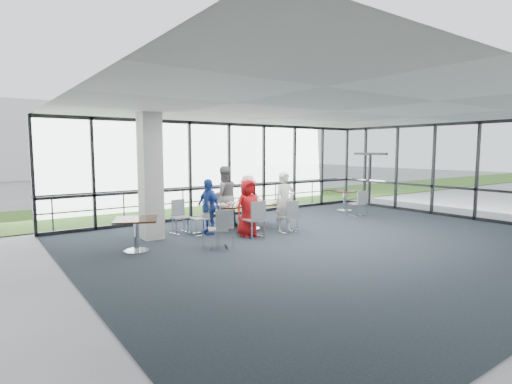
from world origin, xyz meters
TOP-DOWN VIEW (x-y plane):
  - floor at (0.00, 0.00)m, footprint 12.00×10.00m
  - ceiling at (0.00, 0.00)m, footprint 12.00×10.00m
  - wall_left at (-6.00, 0.00)m, footprint 0.10×10.00m
  - curtain_wall_back at (0.00, 5.00)m, footprint 12.00×0.10m
  - curtain_wall_right at (6.00, 0.00)m, footprint 0.10×10.00m
  - exit_door at (6.00, 3.75)m, footprint 0.12×1.60m
  - structural_column at (-3.60, 3.00)m, footprint 0.50×0.50m
  - apron at (0.00, 10.00)m, footprint 80.00×70.00m
  - grass_strip at (0.00, 8.00)m, footprint 80.00×5.00m
  - hangar_main at (4.00, 32.00)m, footprint 24.00×10.00m
  - guard_rail at (0.00, 5.60)m, footprint 12.00×0.06m
  - main_table at (-0.83, 2.56)m, footprint 2.09×1.29m
  - side_table_left at (-4.38, 1.93)m, footprint 1.20×1.20m
  - side_table_right at (4.04, 3.33)m, footprint 0.83×0.83m
  - diner_near_left at (-1.44, 1.78)m, footprint 0.74×0.48m
  - diner_near_right at (-0.25, 1.70)m, footprint 0.67×0.54m
  - diner_far_left at (-1.22, 3.37)m, footprint 0.96×0.70m
  - diner_far_right at (-0.34, 3.36)m, footprint 1.03×0.64m
  - diner_end at (-2.14, 2.64)m, footprint 0.60×0.94m
  - chair_main_nl at (-1.41, 1.57)m, footprint 0.47×0.47m
  - chair_main_nr at (-0.28, 1.52)m, footprint 0.44×0.44m
  - chair_main_fl at (-1.25, 3.67)m, footprint 0.44×0.44m
  - chair_main_fr at (-0.17, 3.46)m, footprint 0.46×0.46m
  - chair_main_end at (-2.39, 2.67)m, footprint 0.46×0.46m
  - chair_spare_la at (-2.74, 1.13)m, footprint 0.57×0.57m
  - chair_spare_lb at (-2.74, 3.15)m, footprint 0.51×0.51m
  - chair_spare_r at (3.46, 2.24)m, footprint 0.53×0.53m
  - plate_nl at (-1.41, 2.28)m, footprint 0.24×0.24m
  - plate_nr at (-0.25, 2.12)m, footprint 0.24×0.24m
  - plate_fl at (-1.24, 2.92)m, footprint 0.25×0.25m
  - plate_fr at (-0.36, 2.86)m, footprint 0.26×0.26m
  - plate_end at (-1.63, 2.69)m, footprint 0.25×0.25m
  - tumbler_a at (-1.13, 2.35)m, footprint 0.07×0.07m
  - tumbler_b at (-0.59, 2.38)m, footprint 0.06×0.06m
  - tumbler_c at (-0.71, 2.79)m, footprint 0.06×0.06m
  - tumbler_d at (-1.51, 2.52)m, footprint 0.07×0.07m
  - menu_a at (-0.97, 2.17)m, footprint 0.37×0.33m
  - menu_b at (-0.08, 2.21)m, footprint 0.38×0.32m
  - menu_c at (-0.66, 2.95)m, footprint 0.36×0.33m
  - condiment_caddy at (-0.78, 2.66)m, footprint 0.10×0.07m
  - ketchup_bottle at (-0.84, 2.60)m, footprint 0.06×0.06m
  - green_bottle at (-0.68, 2.58)m, footprint 0.05×0.05m

SIDE VIEW (x-z plane):
  - apron at x=0.00m, z-range -0.03..-0.01m
  - floor at x=0.00m, z-range -0.02..0.00m
  - grass_strip at x=0.00m, z-range 0.01..0.01m
  - chair_spare_r at x=3.46m, z-range 0.00..0.86m
  - chair_main_fl at x=-1.25m, z-range 0.00..0.86m
  - chair_main_fr at x=-0.17m, z-range 0.00..0.87m
  - chair_main_nr at x=-0.28m, z-range 0.00..0.88m
  - chair_main_end at x=-2.39m, z-range 0.00..0.89m
  - chair_spare_la at x=-2.74m, z-range 0.00..0.89m
  - chair_spare_lb at x=-2.74m, z-range 0.00..0.89m
  - chair_main_nl at x=-1.41m, z-range 0.00..0.94m
  - guard_rail at x=0.00m, z-range 0.47..0.53m
  - side_table_right at x=4.04m, z-range 0.24..0.99m
  - main_table at x=-0.83m, z-range 0.26..1.01m
  - side_table_left at x=-4.38m, z-range 0.27..1.02m
  - diner_far_right at x=-0.34m, z-range 0.00..1.49m
  - menu_a at x=-0.97m, z-range 0.75..0.75m
  - menu_b at x=-0.08m, z-range 0.75..0.75m
  - menu_c at x=-0.66m, z-range 0.75..0.75m
  - diner_end at x=-2.14m, z-range 0.00..1.51m
  - diner_near_left at x=-1.44m, z-range 0.00..1.51m
  - plate_nl at x=-1.41m, z-range 0.75..0.76m
  - plate_nr at x=-0.25m, z-range 0.75..0.76m
  - plate_fl at x=-1.24m, z-range 0.75..0.76m
  - plate_fr at x=-0.36m, z-range 0.75..0.76m
  - plate_end at x=-1.63m, z-range 0.75..0.76m
  - condiment_caddy at x=-0.78m, z-range 0.75..0.79m
  - tumbler_c at x=-0.71m, z-range 0.75..0.88m
  - tumbler_b at x=-0.59m, z-range 0.75..0.88m
  - tumbler_d at x=-1.51m, z-range 0.75..0.89m
  - tumbler_a at x=-1.13m, z-range 0.75..0.89m
  - diner_near_right at x=-0.25m, z-range 0.00..1.67m
  - ketchup_bottle at x=-0.84m, z-range 0.75..0.93m
  - green_bottle at x=-0.68m, z-range 0.75..0.95m
  - diner_far_left at x=-1.22m, z-range 0.00..1.80m
  - exit_door at x=6.00m, z-range 0.00..2.10m
  - wall_left at x=-6.00m, z-range 0.00..3.20m
  - curtain_wall_back at x=0.00m, z-range 0.00..3.20m
  - curtain_wall_right at x=6.00m, z-range 0.00..3.20m
  - structural_column at x=-3.60m, z-range 0.00..3.20m
  - hangar_main at x=4.00m, z-range 0.00..6.00m
  - ceiling at x=0.00m, z-range 3.18..3.22m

